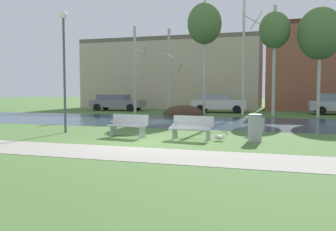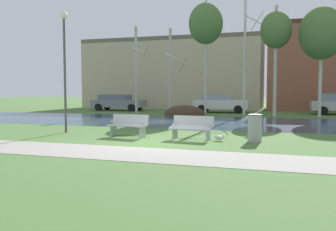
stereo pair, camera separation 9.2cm
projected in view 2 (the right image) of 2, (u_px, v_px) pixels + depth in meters
The scene contains 18 objects.
ground_plane at pixel (206, 120), 22.23m from camera, with size 120.00×120.00×0.00m, color #476B33.
paved_path_strip at pixel (120, 153), 10.51m from camera, with size 60.00×2.22×0.01m, color gray.
river_band at pixel (201, 122), 20.84m from camera, with size 80.00×8.27×0.01m, color #284256.
soil_mound at pixel (185, 115), 26.69m from camera, with size 3.06×2.54×1.42m, color #423021.
bench_left at pixel (128, 125), 14.13m from camera, with size 1.66×0.76×0.87m.
bench_right at pixel (192, 127), 13.36m from camera, with size 1.66×0.76×0.87m.
trash_bin at pixel (255, 127), 12.82m from camera, with size 0.52×0.52×0.97m.
seagull at pixel (220, 137), 13.00m from camera, with size 0.42×0.15×0.25m.
streetlamp at pixel (64, 52), 15.35m from camera, with size 0.32×0.32×5.15m.
birch_far_left at pixel (136, 69), 28.47m from camera, with size 1.23×2.11×6.81m.
birch_left at pixel (171, 71), 28.03m from camera, with size 1.52×2.75×6.55m.
birch_center_left at pixel (206, 24), 26.67m from camera, with size 2.53×2.53×8.63m.
birch_center at pixel (245, 53), 26.12m from camera, with size 1.39×2.42×8.76m.
birch_center_right at pixel (276, 31), 24.99m from camera, with size 2.13×2.13×7.67m.
birch_right at pixel (322, 33), 24.07m from camera, with size 2.93×2.93×7.38m.
parked_van_nearest_grey at pixel (118, 102), 32.08m from camera, with size 4.78×1.99×1.42m.
parked_sedan_second_white at pixel (220, 103), 29.31m from camera, with size 4.39×1.97×1.48m.
building_beige_block at pixel (175, 74), 37.54m from camera, with size 17.66×7.25×6.91m.
Camera 2 is at (4.49, -11.82, 1.83)m, focal length 38.68 mm.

